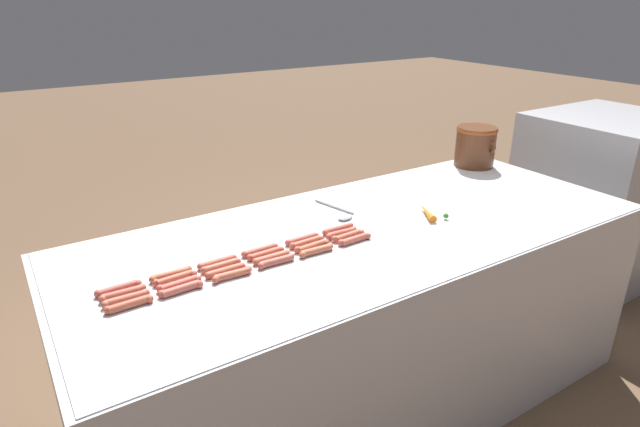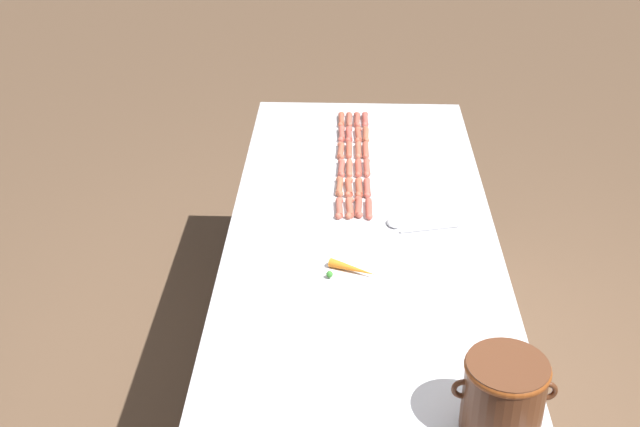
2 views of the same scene
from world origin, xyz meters
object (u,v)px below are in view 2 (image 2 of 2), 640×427
hot_dog_14 (349,150)px  carrot (352,269)px  hot_dog_15 (349,168)px  hot_dog_12 (349,120)px  bean_pot (504,393)px  hot_dog_2 (366,150)px  hot_dog_16 (349,187)px  hot_dog_23 (339,208)px  hot_dog_10 (359,188)px  hot_dog_9 (358,168)px  hot_dog_3 (367,168)px  hot_dog_21 (341,168)px  hot_dog_19 (342,134)px  hot_dog_0 (365,119)px  hot_dog_1 (366,134)px  hot_dog_13 (349,134)px  hot_dog_5 (369,209)px  hot_dog_17 (350,208)px  hot_dog_11 (358,207)px  hot_dog_6 (357,120)px  hot_dog_18 (341,119)px  hot_dog_4 (367,188)px  hot_dog_8 (358,150)px  hot_dog_20 (341,151)px  hot_dog_7 (358,135)px  hot_dog_22 (340,186)px  serving_spoon (406,225)px

hot_dog_14 → carrot: carrot is taller
hot_dog_15 → hot_dog_12: bearing=-89.8°
hot_dog_15 → bean_pot: 1.49m
hot_dog_2 → hot_dog_16: size_ratio=1.00×
hot_dog_23 → bean_pot: 1.19m
hot_dog_10 → carrot: (0.03, 0.58, 0.00)m
hot_dog_9 → hot_dog_23: 0.34m
hot_dog_3 → hot_dog_21: bearing=5.1°
hot_dog_3 → hot_dog_2: bearing=-89.1°
hot_dog_9 → bean_pot: 1.49m
hot_dog_9 → carrot: size_ratio=0.84×
hot_dog_12 → hot_dog_19: same height
hot_dog_0 → hot_dog_23: (0.11, 0.83, 0.00)m
hot_dog_1 → hot_dog_3: size_ratio=1.00×
hot_dog_9 → hot_dog_13: size_ratio=1.00×
hot_dog_2 → hot_dog_14: (0.07, -0.00, 0.00)m
hot_dog_5 → hot_dog_15: (0.07, -0.33, 0.00)m
hot_dog_19 → carrot: 1.08m
hot_dog_15 → hot_dog_17: same height
hot_dog_11 → hot_dog_16: bearing=-76.7°
hot_dog_6 → hot_dog_18: (0.07, -0.00, 0.00)m
hot_dog_3 → hot_dog_4: 0.18m
hot_dog_8 → hot_dog_20: (0.08, 0.01, 0.00)m
hot_dog_1 → hot_dog_17: bearing=83.9°
hot_dog_6 → carrot: size_ratio=0.84×
hot_dog_7 → hot_dog_17: same height
hot_dog_5 → hot_dog_9: same height
hot_dog_2 → hot_dog_8: 0.03m
hot_dog_0 → hot_dog_13: (0.07, 0.17, 0.00)m
hot_dog_13 → hot_dog_8: bearing=104.3°
hot_dog_18 → hot_dog_11: bearing=95.2°
hot_dog_1 → hot_dog_5: (-0.00, 0.67, 0.00)m
hot_dog_0 → hot_dog_1: bearing=90.0°
hot_dog_9 → hot_dog_16: (0.04, 0.17, 0.00)m
hot_dog_0 → hot_dog_9: same height
hot_dog_1 → hot_dog_6: size_ratio=1.00×
hot_dog_0 → hot_dog_5: 0.83m
hot_dog_4 → hot_dog_7: (0.03, -0.50, 0.00)m
hot_dog_7 → hot_dog_11: (0.00, 0.65, 0.00)m
hot_dog_22 → hot_dog_23: (-0.00, 0.17, 0.00)m
hot_dog_3 → hot_dog_18: size_ratio=1.00×
hot_dog_11 → bean_pot: bean_pot is taller
hot_dog_21 → bean_pot: bearing=106.4°
hot_dog_10 → serving_spoon: bearing=121.7°
hot_dog_12 → hot_dog_17: same height
hot_dog_14 → hot_dog_16: bearing=90.0°
hot_dog_11 → hot_dog_23: bearing=8.1°
hot_dog_0 → hot_dog_16: bearing=83.7°
hot_dog_18 → serving_spoon: 0.97m
hot_dog_5 → hot_dog_14: size_ratio=1.00×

